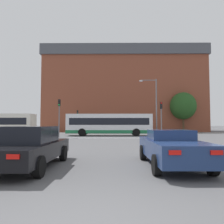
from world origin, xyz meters
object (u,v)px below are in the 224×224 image
Objects in this scene: car_roadster_right at (171,147)px; pedestrian_waiting at (142,128)px; traffic_light_far_left at (78,118)px; traffic_light_near_left at (59,112)px; car_saloon_left at (28,147)px; street_lamp_junction at (153,101)px; traffic_light_near_right at (161,114)px; bus_crossing_lead at (109,124)px.

pedestrian_waiting is (2.93, 30.70, 0.23)m from car_roadster_right.
traffic_light_near_left is at bearing -89.85° from traffic_light_far_left.
car_saloon_left is 0.62× the size of street_lamp_junction.
traffic_light_far_left is 11.65m from pedestrian_waiting.
car_roadster_right is 1.15× the size of traffic_light_near_right.
car_saloon_left is 1.02× the size of car_roadster_right.
car_saloon_left is 23.90m from street_lamp_junction.
street_lamp_junction is (11.84, 4.42, 1.74)m from traffic_light_near_left.
street_lamp_junction is 4.92× the size of pedestrian_waiting.
pedestrian_waiting is (-0.46, 13.45, -1.87)m from traffic_light_near_right.
traffic_light_near_left reaches higher than car_roadster_right.
traffic_light_near_right is (11.93, 0.00, -0.20)m from traffic_light_near_left.
car_saloon_left is 21.91m from bus_crossing_lead.
car_roadster_right is at bearing -98.66° from street_lamp_junction.
traffic_light_near_left reaches higher than car_saloon_left.
car_roadster_right is 1.19× the size of traffic_light_far_left.
traffic_light_near_right is 2.62× the size of pedestrian_waiting.
car_roadster_right is at bearing -63.66° from traffic_light_near_left.
car_saloon_left is 30.88m from traffic_light_far_left.
pedestrian_waiting reaches higher than car_roadster_right.
traffic_light_near_left is at bearing -179.99° from traffic_light_near_right.
pedestrian_waiting is at bearing 92.33° from street_lamp_junction.
car_saloon_left is 3.06× the size of pedestrian_waiting.
traffic_light_near_right is at bearing -124.36° from bus_crossing_lead.
bus_crossing_lead reaches higher than car_saloon_left.
car_saloon_left is 0.43× the size of bus_crossing_lead.
traffic_light_near_right is at bearing 0.01° from traffic_light_near_left.
pedestrian_waiting is (11.50, 0.37, -1.80)m from traffic_light_far_left.
car_roadster_right is 3.01× the size of pedestrian_waiting.
car_saloon_left is 19.65m from traffic_light_near_right.
car_roadster_right is at bearing 3.65° from car_saloon_left.
bus_crossing_lead reaches higher than pedestrian_waiting.
traffic_light_near_left is (-8.53, 17.24, 2.31)m from car_roadster_right.
bus_crossing_lead is 7.54m from traffic_light_near_right.
pedestrian_waiting is at bearing 91.95° from traffic_light_near_right.
traffic_light_near_right is 4.83m from street_lamp_junction.
car_saloon_left is 1.08× the size of traffic_light_near_left.
street_lamp_junction is (6.05, 0.22, 3.18)m from bus_crossing_lead.
street_lamp_junction is at bearing -87.96° from bus_crossing_lead.
pedestrian_waiting is (-0.37, 9.04, -3.82)m from street_lamp_junction.
traffic_light_near_right is at bearing 78.46° from car_roadster_right.
car_saloon_left is at bearing -111.18° from street_lamp_junction.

